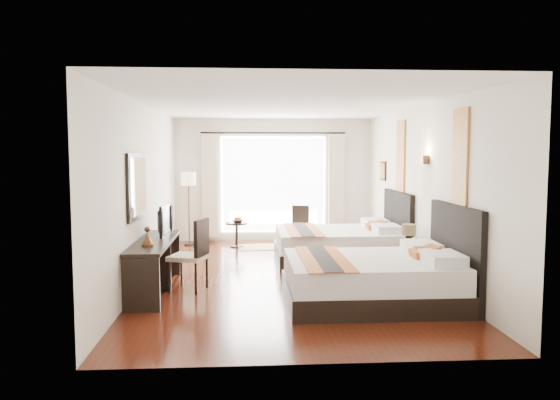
{
  "coord_description": "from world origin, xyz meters",
  "views": [
    {
      "loc": [
        -0.67,
        -8.81,
        2.04
      ],
      "look_at": [
        -0.06,
        0.49,
        1.22
      ],
      "focal_mm": 35.0,
      "sensor_mm": 36.0,
      "label": 1
    }
  ],
  "objects": [
    {
      "name": "wall_entry",
      "position": [
        0.0,
        -3.75,
        1.4
      ],
      "size": [
        4.5,
        0.01,
        2.8
      ],
      "primitive_type": "cube",
      "color": "silver",
      "rests_on": "floor"
    },
    {
      "name": "console_desk",
      "position": [
        -1.99,
        -0.82,
        0.38
      ],
      "size": [
        0.5,
        2.2,
        0.76
      ],
      "primitive_type": "cube",
      "color": "black",
      "rests_on": "floor"
    },
    {
      "name": "wall_headboard",
      "position": [
        2.25,
        0.0,
        1.4
      ],
      "size": [
        0.01,
        7.5,
        2.8
      ],
      "primitive_type": "cube",
      "color": "silver",
      "rests_on": "floor"
    },
    {
      "name": "mirror_frame",
      "position": [
        -2.22,
        -0.82,
        1.55
      ],
      "size": [
        0.04,
        1.25,
        0.95
      ],
      "primitive_type": "cube",
      "color": "black",
      "rests_on": "wall_desk"
    },
    {
      "name": "fruit_bowl",
      "position": [
        -0.81,
        2.87,
        0.56
      ],
      "size": [
        0.29,
        0.29,
        0.06
      ],
      "primitive_type": "imported",
      "rotation": [
        0.0,
        0.0,
        0.23
      ],
      "color": "#452E18",
      "rests_on": "side_table"
    },
    {
      "name": "side_table",
      "position": [
        -0.84,
        2.87,
        0.26
      ],
      "size": [
        0.46,
        0.46,
        0.53
      ],
      "primitive_type": "cylinder",
      "color": "black",
      "rests_on": "floor"
    },
    {
      "name": "bed_near",
      "position": [
        1.13,
        -1.64,
        0.34
      ],
      "size": [
        2.35,
        1.83,
        1.33
      ],
      "color": "black",
      "rests_on": "floor"
    },
    {
      "name": "nightstand",
      "position": [
        2.01,
        -0.32,
        0.24
      ],
      "size": [
        0.41,
        0.5,
        0.49
      ],
      "primitive_type": "cube",
      "color": "black",
      "rests_on": "floor"
    },
    {
      "name": "art_panel_far",
      "position": [
        2.23,
        1.15,
        1.95
      ],
      "size": [
        0.03,
        0.5,
        1.35
      ],
      "primitive_type": "cube",
      "color": "maroon",
      "rests_on": "wall_headboard"
    },
    {
      "name": "bed_far",
      "position": [
        1.15,
        1.15,
        0.34
      ],
      "size": [
        2.32,
        1.8,
        1.31
      ],
      "color": "black",
      "rests_on": "floor"
    },
    {
      "name": "television",
      "position": [
        -1.97,
        -0.27,
        0.99
      ],
      "size": [
        0.16,
        0.83,
        0.48
      ],
      "primitive_type": "imported",
      "rotation": [
        0.0,
        0.0,
        1.51
      ],
      "color": "black",
      "rests_on": "console_desk"
    },
    {
      "name": "bronze_figurine",
      "position": [
        -1.99,
        -1.37,
        0.88
      ],
      "size": [
        0.17,
        0.17,
        0.24
      ],
      "primitive_type": null,
      "rotation": [
        0.0,
        0.0,
        -0.05
      ],
      "color": "#412717",
      "rests_on": "console_desk"
    },
    {
      "name": "jute_rug",
      "position": [
        -0.22,
        2.81,
        0.01
      ],
      "size": [
        1.26,
        0.93,
        0.01
      ],
      "primitive_type": "cube",
      "rotation": [
        0.0,
        0.0,
        0.12
      ],
      "color": "tan",
      "rests_on": "floor"
    },
    {
      "name": "table_lamp",
      "position": [
        2.0,
        -0.17,
        0.75
      ],
      "size": [
        0.23,
        0.23,
        0.37
      ],
      "color": "black",
      "rests_on": "nightstand"
    },
    {
      "name": "mirror_glass",
      "position": [
        -2.19,
        -0.82,
        1.55
      ],
      "size": [
        0.01,
        1.12,
        0.82
      ],
      "primitive_type": "cube",
      "color": "white",
      "rests_on": "mirror_frame"
    },
    {
      "name": "floor",
      "position": [
        0.0,
        0.0,
        -0.01
      ],
      "size": [
        4.5,
        7.5,
        0.01
      ],
      "primitive_type": "cube",
      "color": "#38180A",
      "rests_on": "ground"
    },
    {
      "name": "wall_window",
      "position": [
        0.0,
        3.75,
        1.4
      ],
      "size": [
        4.5,
        0.01,
        2.8
      ],
      "primitive_type": "cube",
      "color": "silver",
      "rests_on": "floor"
    },
    {
      "name": "drape_right",
      "position": [
        1.45,
        3.63,
        1.28
      ],
      "size": [
        0.35,
        0.14,
        2.35
      ],
      "primitive_type": "cube",
      "color": "#C1B795",
      "rests_on": "floor"
    },
    {
      "name": "window_chair",
      "position": [
        0.52,
        2.93,
        0.27
      ],
      "size": [
        0.51,
        0.51,
        0.87
      ],
      "rotation": [
        0.0,
        0.0,
        -1.88
      ],
      "color": "#C4B297",
      "rests_on": "floor"
    },
    {
      "name": "wall_desk",
      "position": [
        -2.25,
        0.0,
        1.4
      ],
      "size": [
        0.01,
        7.5,
        2.8
      ],
      "primitive_type": "cube",
      "color": "silver",
      "rests_on": "floor"
    },
    {
      "name": "vase",
      "position": [
        2.0,
        -0.51,
        0.56
      ],
      "size": [
        0.12,
        0.12,
        0.12
      ],
      "primitive_type": "imported",
      "rotation": [
        0.0,
        0.0,
        0.02
      ],
      "color": "black",
      "rests_on": "nightstand"
    },
    {
      "name": "sheer_curtain",
      "position": [
        0.0,
        3.67,
        1.3
      ],
      "size": [
        2.3,
        0.02,
        2.1
      ],
      "primitive_type": "cube",
      "color": "white",
      "rests_on": "wall_window"
    },
    {
      "name": "art_panel_near",
      "position": [
        2.23,
        -1.64,
        1.95
      ],
      "size": [
        0.03,
        0.5,
        1.35
      ],
      "primitive_type": "cube",
      "color": "maroon",
      "rests_on": "wall_headboard"
    },
    {
      "name": "ceiling",
      "position": [
        0.0,
        0.0,
        2.79
      ],
      "size": [
        4.5,
        7.5,
        0.02
      ],
      "primitive_type": "cube",
      "color": "white",
      "rests_on": "wall_headboard"
    },
    {
      "name": "floor_lamp",
      "position": [
        -1.88,
        3.18,
        1.35
      ],
      "size": [
        0.32,
        0.32,
        1.6
      ],
      "color": "black",
      "rests_on": "floor"
    },
    {
      "name": "window_glass",
      "position": [
        0.0,
        3.73,
        1.3
      ],
      "size": [
        2.4,
        0.02,
        2.2
      ],
      "primitive_type": "cube",
      "color": "white",
      "rests_on": "wall_window"
    },
    {
      "name": "drape_left",
      "position": [
        -1.45,
        3.63,
        1.28
      ],
      "size": [
        0.35,
        0.14,
        2.35
      ],
      "primitive_type": "cube",
      "color": "#C1B795",
      "rests_on": "floor"
    },
    {
      "name": "wall_sconce",
      "position": [
        2.19,
        -0.32,
        1.92
      ],
      "size": [
        0.1,
        0.14,
        0.14
      ],
      "primitive_type": "cube",
      "color": "#412717",
      "rests_on": "wall_headboard"
    },
    {
      "name": "desk_chair",
      "position": [
        -1.48,
        -0.81,
        0.32
      ],
      "size": [
        0.62,
        0.62,
        1.07
      ],
      "rotation": [
        0.0,
        0.0,
        2.82
      ],
      "color": "#C4B297",
      "rests_on": "floor"
    }
  ]
}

